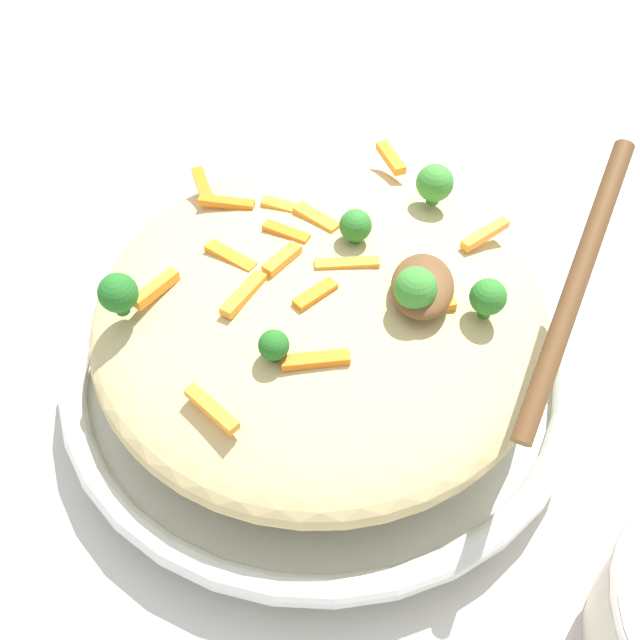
# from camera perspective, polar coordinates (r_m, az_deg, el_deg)

# --- Properties ---
(ground_plane) EXTENTS (2.40, 2.40, 0.00)m
(ground_plane) POSITION_cam_1_polar(r_m,az_deg,el_deg) (0.59, -0.00, -4.50)
(ground_plane) COLOR beige
(serving_bowl) EXTENTS (0.38, 0.38, 0.04)m
(serving_bowl) POSITION_cam_1_polar(r_m,az_deg,el_deg) (0.57, -0.00, -3.07)
(serving_bowl) COLOR silver
(serving_bowl) RESTS_ON ground_plane
(pasta_mound) EXTENTS (0.32, 0.31, 0.08)m
(pasta_mound) POSITION_cam_1_polar(r_m,az_deg,el_deg) (0.53, -0.00, 0.51)
(pasta_mound) COLOR #D1BA7A
(pasta_mound) RESTS_ON serving_bowl
(carrot_piece_0) EXTENTS (0.02, 0.04, 0.01)m
(carrot_piece_0) POSITION_cam_1_polar(r_m,az_deg,el_deg) (0.50, 2.03, 4.22)
(carrot_piece_0) COLOR orange
(carrot_piece_0) RESTS_ON pasta_mound
(carrot_piece_1) EXTENTS (0.04, 0.03, 0.01)m
(carrot_piece_1) POSITION_cam_1_polar(r_m,az_deg,el_deg) (0.60, 5.34, 12.04)
(carrot_piece_1) COLOR orange
(carrot_piece_1) RESTS_ON pasta_mound
(carrot_piece_2) EXTENTS (0.04, 0.02, 0.01)m
(carrot_piece_2) POSITION_cam_1_polar(r_m,az_deg,el_deg) (0.49, -5.75, 1.95)
(carrot_piece_2) COLOR orange
(carrot_piece_2) RESTS_ON pasta_mound
(carrot_piece_3) EXTENTS (0.03, 0.03, 0.01)m
(carrot_piece_3) POSITION_cam_1_polar(r_m,az_deg,el_deg) (0.48, -0.27, 1.85)
(carrot_piece_3) COLOR orange
(carrot_piece_3) RESTS_ON pasta_mound
(carrot_piece_4) EXTENTS (0.01, 0.04, 0.01)m
(carrot_piece_4) POSITION_cam_1_polar(r_m,az_deg,el_deg) (0.56, -7.02, 8.74)
(carrot_piece_4) COLOR orange
(carrot_piece_4) RESTS_ON pasta_mound
(carrot_piece_5) EXTENTS (0.04, 0.02, 0.01)m
(carrot_piece_5) POSITION_cam_1_polar(r_m,az_deg,el_deg) (0.51, -12.23, 2.32)
(carrot_piece_5) COLOR orange
(carrot_piece_5) RESTS_ON pasta_mound
(carrot_piece_6) EXTENTS (0.02, 0.04, 0.01)m
(carrot_piece_6) POSITION_cam_1_polar(r_m,az_deg,el_deg) (0.53, -2.55, 6.53)
(carrot_piece_6) COLOR orange
(carrot_piece_6) RESTS_ON pasta_mound
(carrot_piece_7) EXTENTS (0.03, 0.04, 0.01)m
(carrot_piece_7) POSITION_cam_1_polar(r_m,az_deg,el_deg) (0.52, -6.72, 4.72)
(carrot_piece_7) COLOR orange
(carrot_piece_7) RESTS_ON pasta_mound
(carrot_piece_8) EXTENTS (0.02, 0.03, 0.01)m
(carrot_piece_8) POSITION_cam_1_polar(r_m,az_deg,el_deg) (0.56, -2.98, 8.52)
(carrot_piece_8) COLOR orange
(carrot_piece_8) RESTS_ON pasta_mound
(carrot_piece_9) EXTENTS (0.04, 0.03, 0.01)m
(carrot_piece_9) POSITION_cam_1_polar(r_m,az_deg,el_deg) (0.54, 12.30, 6.33)
(carrot_piece_9) COLOR orange
(carrot_piece_9) RESTS_ON pasta_mound
(carrot_piece_10) EXTENTS (0.03, 0.04, 0.01)m
(carrot_piece_10) POSITION_cam_1_polar(r_m,az_deg,el_deg) (0.54, -0.28, 7.62)
(carrot_piece_10) COLOR orange
(carrot_piece_10) RESTS_ON pasta_mound
(carrot_piece_11) EXTENTS (0.04, 0.02, 0.01)m
(carrot_piece_11) POSITION_cam_1_polar(r_m,az_deg,el_deg) (0.58, -8.85, 10.09)
(carrot_piece_11) COLOR orange
(carrot_piece_11) RESTS_ON pasta_mound
(carrot_piece_12) EXTENTS (0.03, 0.02, 0.01)m
(carrot_piece_12) POSITION_cam_1_polar(r_m,az_deg,el_deg) (0.50, 9.16, 2.36)
(carrot_piece_12) COLOR orange
(carrot_piece_12) RESTS_ON pasta_mound
(carrot_piece_13) EXTENTS (0.03, 0.04, 0.01)m
(carrot_piece_13) POSITION_cam_1_polar(r_m,az_deg,el_deg) (0.44, -8.14, -6.61)
(carrot_piece_13) COLOR orange
(carrot_piece_13) RESTS_ON pasta_mound
(carrot_piece_14) EXTENTS (0.03, 0.02, 0.01)m
(carrot_piece_14) POSITION_cam_1_polar(r_m,az_deg,el_deg) (0.50, -2.87, 4.51)
(carrot_piece_14) COLOR orange
(carrot_piece_14) RESTS_ON pasta_mound
(carrot_piece_15) EXTENTS (0.02, 0.04, 0.01)m
(carrot_piece_15) POSITION_cam_1_polar(r_m,az_deg,el_deg) (0.45, -0.34, -3.02)
(carrot_piece_15) COLOR orange
(carrot_piece_15) RESTS_ON pasta_mound
(broccoli_floret_0) EXTENTS (0.03, 0.03, 0.03)m
(broccoli_floret_0) POSITION_cam_1_polar(r_m,az_deg,el_deg) (0.49, -14.92, 1.94)
(broccoli_floret_0) COLOR #205B1C
(broccoli_floret_0) RESTS_ON pasta_mound
(broccoli_floret_1) EXTENTS (0.03, 0.03, 0.03)m
(broccoli_floret_1) POSITION_cam_1_polar(r_m,az_deg,el_deg) (0.56, 8.61, 10.11)
(broccoli_floret_1) COLOR #377928
(broccoli_floret_1) RESTS_ON pasta_mound
(broccoli_floret_2) EXTENTS (0.02, 0.02, 0.02)m
(broccoli_floret_2) POSITION_cam_1_polar(r_m,az_deg,el_deg) (0.45, -3.49, -1.93)
(broccoli_floret_2) COLOR #205B1C
(broccoli_floret_2) RESTS_ON pasta_mound
(broccoli_floret_3) EXTENTS (0.03, 0.03, 0.03)m
(broccoli_floret_3) POSITION_cam_1_polar(r_m,az_deg,el_deg) (0.47, 7.16, 2.30)
(broccoli_floret_3) COLOR #377928
(broccoli_floret_3) RESTS_ON pasta_mound
(broccoli_floret_4) EXTENTS (0.02, 0.02, 0.03)m
(broccoli_floret_4) POSITION_cam_1_polar(r_m,az_deg,el_deg) (0.51, 2.69, 7.07)
(broccoli_floret_4) COLOR #296820
(broccoli_floret_4) RESTS_ON pasta_mound
(broccoli_floret_5) EXTENTS (0.02, 0.02, 0.03)m
(broccoli_floret_5) POSITION_cam_1_polar(r_m,az_deg,el_deg) (0.48, 12.50, 1.66)
(broccoli_floret_5) COLOR #296820
(broccoli_floret_5) RESTS_ON pasta_mound
(serving_spoon) EXTENTS (0.17, 0.13, 0.09)m
(serving_spoon) POSITION_cam_1_polar(r_m,az_deg,el_deg) (0.47, 11.93, 2.52)
(serving_spoon) COLOR brown
(serving_spoon) RESTS_ON pasta_mound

